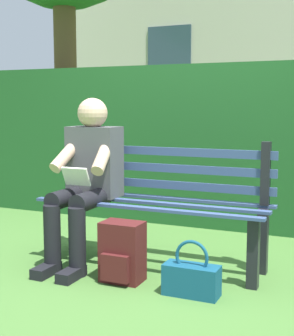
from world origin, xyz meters
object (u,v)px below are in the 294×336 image
person_seated (86,175)px  handbag (192,278)px  park_bench (157,201)px  backpack (122,252)px

person_seated → handbag: person_seated is taller
park_bench → backpack: park_bench is taller
backpack → handbag: bearing=173.9°
park_bench → person_seated: (0.48, 0.18, 0.18)m
park_bench → person_seated: 0.54m
backpack → park_bench: bearing=-97.5°
person_seated → park_bench: bearing=-159.8°
backpack → handbag: backpack is taller
person_seated → handbag: 1.11m
park_bench → backpack: 0.52m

